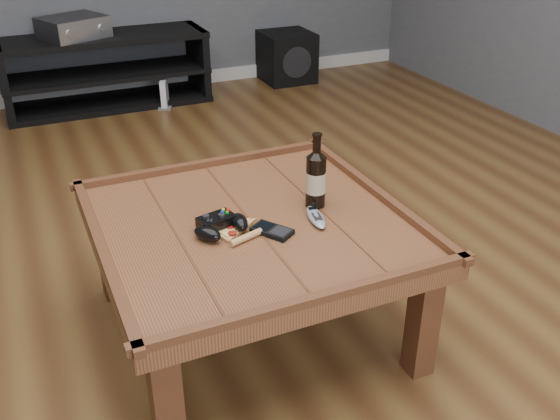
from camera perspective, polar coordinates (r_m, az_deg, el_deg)
name	(u,v)px	position (r m, az deg, el deg)	size (l,w,h in m)	color
ground	(254,329)	(2.32, -2.43, -10.79)	(6.00, 6.00, 0.00)	#4B2C15
baseboard	(104,89)	(4.92, -15.78, 10.58)	(5.00, 0.02, 0.10)	silver
coffee_table	(251,237)	(2.10, -2.65, -2.46)	(1.03, 1.03, 0.48)	#592C19
media_console	(107,72)	(4.64, -15.57, 12.09)	(1.40, 0.45, 0.50)	black
beer_bottle	(316,177)	(2.12, 3.30, 2.99)	(0.07, 0.07, 0.27)	black
game_controller	(221,225)	(2.00, -5.44, -1.39)	(0.20, 0.16, 0.06)	black
pizza_slice	(232,230)	(2.00, -4.37, -1.86)	(0.19, 0.25, 0.02)	tan
smartphone	(272,231)	(2.00, -0.73, -1.90)	(0.13, 0.15, 0.02)	black
remote_control	(316,217)	(2.07, 3.29, -0.65)	(0.08, 0.17, 0.02)	gray
av_receiver	(73,27)	(4.54, -18.38, 15.58)	(0.49, 0.45, 0.14)	black
subwoofer	(287,57)	(5.09, 0.63, 13.84)	(0.38, 0.39, 0.38)	black
game_console	(165,95)	(4.56, -10.51, 10.34)	(0.14, 0.18, 0.20)	slate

